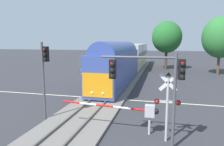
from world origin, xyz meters
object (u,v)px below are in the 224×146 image
traffic_signal_median (44,69)px  elm_centre_background (167,37)px  crossing_gate_far (88,72)px  crossing_gate_near (138,111)px  traffic_signal_near_right (153,77)px  commuter_train (129,58)px  crossing_signal_mast (167,100)px  maple_right_background (220,37)px

traffic_signal_median → elm_centre_background: 31.20m
elm_centre_background → traffic_signal_median: bearing=-105.7°
crossing_gate_far → elm_centre_background: bearing=58.2°
crossing_gate_near → traffic_signal_near_right: traffic_signal_near_right is taller
crossing_gate_far → crossing_gate_near: bearing=-59.2°
commuter_train → traffic_signal_near_right: (4.97, -23.91, 0.90)m
traffic_signal_median → traffic_signal_near_right: traffic_signal_median is taller
crossing_gate_far → traffic_signal_median: (1.85, -13.33, 2.21)m
crossing_gate_far → elm_centre_background: elm_centre_background is taller
commuter_train → crossing_gate_far: (-4.13, -8.69, -1.35)m
traffic_signal_near_right → traffic_signal_median: bearing=165.4°
elm_centre_background → traffic_signal_near_right: bearing=-92.1°
crossing_gate_near → elm_centre_background: bearing=86.1°
crossing_signal_mast → maple_right_background: size_ratio=0.41×
crossing_gate_far → elm_centre_background: size_ratio=0.63×
commuter_train → crossing_signal_mast: 23.87m
crossing_gate_far → maple_right_background: size_ratio=0.63×
traffic_signal_median → maple_right_background: (16.78, 24.84, 2.49)m
commuter_train → crossing_signal_mast: size_ratio=9.72×
crossing_gate_near → traffic_signal_median: size_ratio=1.12×
crossing_gate_far → traffic_signal_median: 13.64m
crossing_gate_near → maple_right_background: maple_right_background is taller
commuter_train → traffic_signal_median: size_ratio=6.96×
maple_right_background → elm_centre_background: 9.77m
traffic_signal_near_right → crossing_gate_far: bearing=120.9°
crossing_signal_mast → maple_right_background: maple_right_background is taller
traffic_signal_near_right → maple_right_background: maple_right_background is taller
crossing_signal_mast → crossing_gate_far: bearing=124.3°
crossing_gate_near → traffic_signal_median: (-6.37, 0.48, 2.24)m
traffic_signal_median → maple_right_background: size_ratio=0.57×
crossing_signal_mast → maple_right_background: (8.75, 25.99, 3.76)m
commuter_train → crossing_signal_mast: commuter_train is taller
crossing_gate_far → traffic_signal_near_right: bearing=-59.1°
crossing_signal_mast → traffic_signal_median: 8.20m
crossing_gate_far → maple_right_background: maple_right_background is taller
crossing_gate_near → traffic_signal_median: bearing=175.7°
commuter_train → maple_right_background: maple_right_background is taller
commuter_train → traffic_signal_near_right: size_ratio=7.68×
commuter_train → traffic_signal_median: commuter_train is taller
commuter_train → crossing_signal_mast: (5.75, -23.17, -0.41)m
traffic_signal_near_right → crossing_signal_mast: bearing=43.8°
maple_right_background → crossing_signal_mast: bearing=-108.6°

